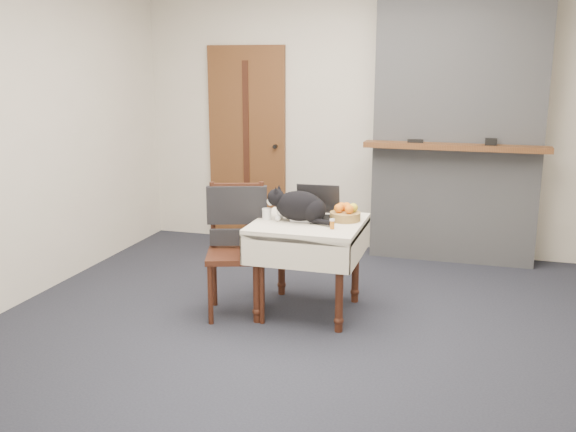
# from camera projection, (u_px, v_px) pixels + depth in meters

# --- Properties ---
(ground) EXTENTS (4.50, 4.50, 0.00)m
(ground) POSITION_uv_depth(u_px,v_px,m) (310.00, 319.00, 4.69)
(ground) COLOR black
(ground) RESTS_ON ground
(room_shell) EXTENTS (4.52, 4.01, 2.61)m
(room_shell) POSITION_uv_depth(u_px,v_px,m) (328.00, 72.00, 4.71)
(room_shell) COLOR beige
(room_shell) RESTS_ON ground
(door) EXTENTS (0.82, 0.10, 2.00)m
(door) POSITION_uv_depth(u_px,v_px,m) (247.00, 145.00, 6.63)
(door) COLOR brown
(door) RESTS_ON ground
(chimney) EXTENTS (1.62, 0.48, 2.60)m
(chimney) POSITION_uv_depth(u_px,v_px,m) (458.00, 122.00, 5.86)
(chimney) COLOR gray
(chimney) RESTS_ON ground
(side_table) EXTENTS (0.78, 0.78, 0.70)m
(side_table) POSITION_uv_depth(u_px,v_px,m) (308.00, 236.00, 4.70)
(side_table) COLOR #36170E
(side_table) RESTS_ON ground
(laptop) EXTENTS (0.34, 0.29, 0.24)m
(laptop) POSITION_uv_depth(u_px,v_px,m) (316.00, 210.00, 4.77)
(laptop) COLOR #B7B7BC
(laptop) RESTS_ON side_table
(cat) EXTENTS (0.52, 0.23, 0.26)m
(cat) POSITION_uv_depth(u_px,v_px,m) (300.00, 206.00, 4.66)
(cat) COLOR black
(cat) RESTS_ON side_table
(cream_jar) EXTENTS (0.07, 0.07, 0.08)m
(cream_jar) POSITION_uv_depth(u_px,v_px,m) (267.00, 214.00, 4.73)
(cream_jar) COLOR white
(cream_jar) RESTS_ON side_table
(pill_bottle) EXTENTS (0.04, 0.04, 0.07)m
(pill_bottle) POSITION_uv_depth(u_px,v_px,m) (332.00, 224.00, 4.45)
(pill_bottle) COLOR #AC5E15
(pill_bottle) RESTS_ON side_table
(fruit_basket) EXTENTS (0.22, 0.22, 0.13)m
(fruit_basket) POSITION_uv_depth(u_px,v_px,m) (345.00, 214.00, 4.69)
(fruit_basket) COLOR #AC8245
(fruit_basket) RESTS_ON side_table
(desk_clutter) EXTENTS (0.13, 0.02, 0.01)m
(desk_clutter) POSITION_uv_depth(u_px,v_px,m) (327.00, 222.00, 4.65)
(desk_clutter) COLOR black
(desk_clutter) RESTS_ON side_table
(chair) EXTENTS (0.55, 0.54, 0.97)m
(chair) POSITION_uv_depth(u_px,v_px,m) (237.00, 231.00, 4.74)
(chair) COLOR #36170E
(chair) RESTS_ON ground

